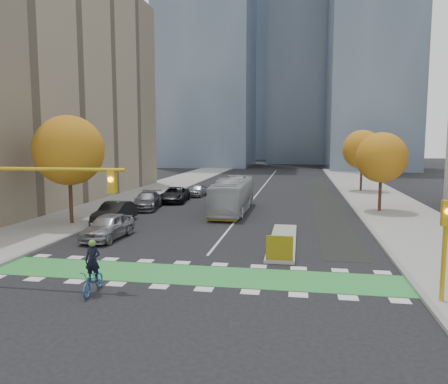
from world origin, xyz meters
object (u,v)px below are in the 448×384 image
at_px(traffic_signal_west, 10,192).
at_px(parked_car_e, 198,190).
at_px(tree_east_near, 381,158).
at_px(parked_car_c, 147,201).
at_px(tree_east_far, 362,150).
at_px(cyclist, 93,275).
at_px(traffic_signal_east, 445,236).
at_px(parked_car_d, 174,195).
at_px(bus, 233,195).
at_px(hazard_board, 279,248).
at_px(tree_west, 69,150).
at_px(parked_car_a, 108,226).
at_px(parked_car_b, 115,213).

height_order(traffic_signal_west, parked_car_e, traffic_signal_west).
height_order(tree_east_near, parked_car_c, tree_east_near).
xyz_separation_m(tree_east_far, cyclist, (-15.94, -39.65, -4.48)).
xyz_separation_m(traffic_signal_east, parked_car_d, (-18.30, 25.75, -1.97)).
bearing_deg(tree_east_far, parked_car_e, -158.07).
relative_size(traffic_signal_west, bus, 0.78).
relative_size(hazard_board, tree_east_far, 0.18).
bearing_deg(traffic_signal_east, parked_car_d, 125.40).
height_order(tree_west, parked_car_d, tree_west).
bearing_deg(tree_east_near, parked_car_e, 155.71).
xyz_separation_m(traffic_signal_west, parked_car_d, (0.13, 25.76, -3.27)).
bearing_deg(parked_car_d, hazard_board, -65.90).
xyz_separation_m(parked_car_a, parked_car_d, (-0.59, 17.28, -0.06)).
height_order(bus, parked_car_c, bus).
relative_size(tree_east_near, parked_car_e, 1.78).
xyz_separation_m(bus, parked_car_c, (-8.12, 0.33, -0.73)).
bearing_deg(cyclist, traffic_signal_east, 0.46).
height_order(traffic_signal_east, parked_car_a, traffic_signal_east).
bearing_deg(tree_east_far, bus, -126.50).
bearing_deg(parked_car_e, tree_east_far, 25.99).
height_order(hazard_board, parked_car_c, parked_car_c).
relative_size(hazard_board, parked_car_a, 0.29).
height_order(tree_east_near, parked_car_e, tree_east_near).
relative_size(hazard_board, tree_east_near, 0.20).
bearing_deg(parked_car_e, hazard_board, -64.06).
height_order(hazard_board, traffic_signal_west, traffic_signal_west).
xyz_separation_m(parked_car_c, parked_car_e, (2.50, 10.10, -0.11)).
xyz_separation_m(hazard_board, bus, (-4.88, 15.72, 0.72)).
distance_m(traffic_signal_east, parked_car_e, 35.29).
height_order(parked_car_a, parked_car_e, parked_car_a).
bearing_deg(bus, tree_west, -144.75).
distance_m(hazard_board, tree_west, 18.44).
xyz_separation_m(tree_west, bus, (11.12, 7.92, -4.10)).
bearing_deg(tree_east_far, tree_west, -133.30).
bearing_deg(parked_car_a, parked_car_d, 94.71).
distance_m(tree_east_near, parked_car_e, 20.72).
relative_size(tree_east_near, parked_car_b, 1.41).
bearing_deg(hazard_board, parked_car_d, 119.29).
bearing_deg(cyclist, tree_east_far, 63.86).
relative_size(traffic_signal_east, bus, 0.38).
height_order(cyclist, parked_car_e, cyclist).
distance_m(traffic_signal_west, parked_car_c, 21.04).
xyz_separation_m(tree_east_far, parked_car_e, (-19.00, -7.65, -4.56)).
relative_size(tree_east_far, cyclist, 3.35).
height_order(cyclist, parked_car_d, cyclist).
xyz_separation_m(tree_east_near, traffic_signal_east, (-1.50, -22.51, -2.13)).
height_order(tree_west, bus, tree_west).
relative_size(tree_east_near, traffic_signal_east, 1.73).
distance_m(tree_east_far, parked_car_a, 36.20).
bearing_deg(tree_east_far, traffic_signal_west, -117.95).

